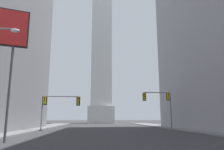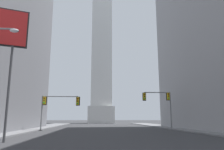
# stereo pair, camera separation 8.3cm
# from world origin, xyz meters

# --- Properties ---
(sidewalk_left) EXTENTS (5.00, 92.70, 0.15)m
(sidewalk_left) POSITION_xyz_m (-12.40, 27.81, 0.07)
(sidewalk_left) COLOR slate
(sidewalk_left) RESTS_ON ground_plane
(sidewalk_right) EXTENTS (5.00, 92.70, 0.15)m
(sidewalk_right) POSITION_xyz_m (12.40, 27.81, 0.07)
(sidewalk_right) COLOR slate
(sidewalk_right) RESTS_ON ground_plane
(obelisk) EXTENTS (9.02, 9.02, 73.44)m
(obelisk) POSITION_xyz_m (0.00, 77.25, 35.29)
(obelisk) COLOR silver
(obelisk) RESTS_ON ground_plane
(traffic_light_mid_right) EXTENTS (4.69, 0.52, 5.93)m
(traffic_light_mid_right) POSITION_xyz_m (8.59, 33.94, 4.51)
(traffic_light_mid_right) COLOR slate
(traffic_light_mid_right) RESTS_ON ground_plane
(traffic_light_mid_left) EXTENTS (5.62, 0.52, 4.98)m
(traffic_light_mid_left) POSITION_xyz_m (-7.76, 31.92, 3.81)
(traffic_light_mid_left) COLOR slate
(traffic_light_mid_left) RESTS_ON ground_plane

